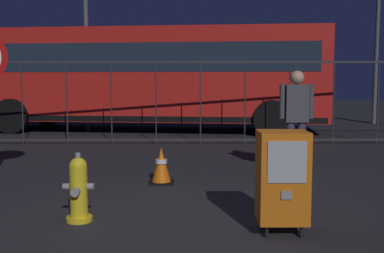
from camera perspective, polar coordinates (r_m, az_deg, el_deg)
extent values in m
plane|color=#262628|center=(5.08, -3.38, -11.55)|extent=(60.00, 60.00, 0.00)
cylinder|color=yellow|center=(5.15, -13.95, -11.16)|extent=(0.28, 0.28, 0.05)
cylinder|color=yellow|center=(5.07, -14.03, -7.92)|extent=(0.19, 0.19, 0.55)
sphere|color=yellow|center=(5.02, -14.11, -4.86)|extent=(0.19, 0.19, 0.19)
cylinder|color=gray|center=(5.00, -14.14, -3.51)|extent=(0.06, 0.06, 0.05)
cylinder|color=gray|center=(4.94, -14.41, -7.97)|extent=(0.09, 0.08, 0.09)
cylinder|color=gray|center=(5.09, -15.48, -7.27)|extent=(0.07, 0.07, 0.07)
cylinder|color=gray|center=(5.03, -12.60, -7.35)|extent=(0.07, 0.07, 0.07)
cylinder|color=black|center=(4.56, 9.35, -12.87)|extent=(0.04, 0.04, 0.12)
cylinder|color=black|center=(4.62, 13.56, -12.67)|extent=(0.04, 0.04, 0.12)
cylinder|color=black|center=(4.82, 8.78, -11.81)|extent=(0.04, 0.04, 0.12)
cylinder|color=black|center=(4.88, 12.76, -11.65)|extent=(0.04, 0.04, 0.12)
cube|color=orange|center=(4.59, 11.25, -6.17)|extent=(0.48, 0.40, 0.90)
cube|color=#B2B7BF|center=(4.35, 11.84, -4.41)|extent=(0.36, 0.01, 0.40)
cube|color=gray|center=(4.42, 11.76, -8.44)|extent=(0.10, 0.02, 0.08)
cylinder|color=#382D51|center=(7.50, 12.19, -2.68)|extent=(0.14, 0.14, 0.85)
cylinder|color=#382D51|center=(7.54, 13.52, -2.66)|extent=(0.14, 0.14, 0.85)
cube|color=#3F3F47|center=(7.45, 12.98, 2.85)|extent=(0.36, 0.20, 0.60)
sphere|color=tan|center=(7.45, 13.05, 6.01)|extent=(0.22, 0.22, 0.22)
cylinder|color=#3F3F47|center=(7.40, 11.25, 3.10)|extent=(0.09, 0.09, 0.55)
cylinder|color=#3F3F47|center=(7.51, 14.70, 3.06)|extent=(0.09, 0.09, 0.55)
cube|color=black|center=(6.77, -3.86, -6.99)|extent=(0.36, 0.36, 0.03)
cone|color=orange|center=(6.72, -3.88, -4.79)|extent=(0.28, 0.28, 0.50)
cylinder|color=white|center=(6.71, -3.88, -4.37)|extent=(0.17, 0.17, 0.06)
cube|color=#2D2D33|center=(10.81, -1.76, 8.10)|extent=(18.00, 0.04, 0.05)
cube|color=#2D2D33|center=(10.89, -1.73, -1.67)|extent=(18.00, 0.04, 0.05)
cylinder|color=#2D2D33|center=(11.51, -20.54, 2.87)|extent=(0.03, 0.03, 2.00)
cylinder|color=#2D2D33|center=(11.19, -15.44, 2.95)|extent=(0.03, 0.03, 2.00)
cylinder|color=#2D2D33|center=(10.96, -10.08, 3.02)|extent=(0.03, 0.03, 2.00)
cylinder|color=#2D2D33|center=(10.84, -4.55, 3.05)|extent=(0.03, 0.03, 2.00)
cylinder|color=#2D2D33|center=(10.81, 1.07, 3.06)|extent=(0.03, 0.03, 2.00)
cylinder|color=#2D2D33|center=(10.89, 6.66, 3.05)|extent=(0.03, 0.03, 2.00)
cylinder|color=#2D2D33|center=(11.07, 12.11, 3.00)|extent=(0.03, 0.03, 2.00)
cylinder|color=#2D2D33|center=(11.34, 17.35, 2.93)|extent=(0.03, 0.03, 2.00)
cylinder|color=#2D2D33|center=(11.71, 22.30, 2.84)|extent=(0.03, 0.03, 2.00)
cube|color=red|center=(13.86, -5.72, 6.42)|extent=(10.72, 3.68, 2.65)
cube|color=#1E2838|center=(13.87, -5.74, 8.40)|extent=(10.09, 3.63, 0.80)
cube|color=black|center=(13.89, -5.67, 1.37)|extent=(10.51, 3.67, 0.16)
cylinder|color=black|center=(12.37, 9.99, 1.00)|extent=(1.03, 0.39, 1.00)
cylinder|color=black|center=(14.86, 9.36, 1.80)|extent=(1.03, 0.39, 1.00)
cylinder|color=black|center=(13.97, -21.69, 1.22)|extent=(1.03, 0.39, 1.00)
cylinder|color=black|center=(16.21, -17.56, 1.93)|extent=(1.03, 0.39, 1.00)
cylinder|color=#4C4F54|center=(17.41, 22.33, 13.62)|extent=(0.14, 0.14, 8.03)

